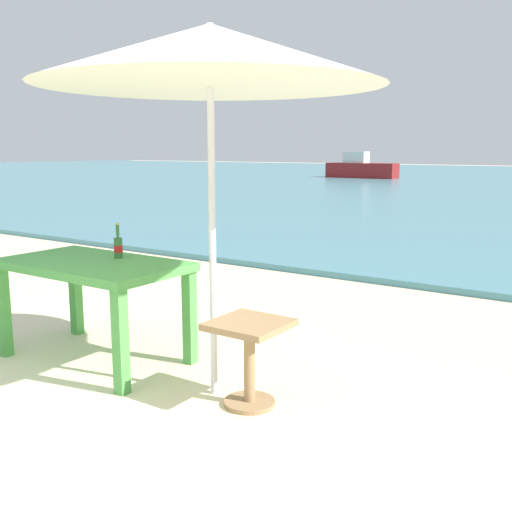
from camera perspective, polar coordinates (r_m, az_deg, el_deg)
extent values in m
cube|color=#4C9E47|center=(4.56, -15.39, -0.83)|extent=(1.40, 0.80, 0.06)
cube|color=#4C9E47|center=(4.95, -23.02, -4.93)|extent=(0.08, 0.08, 0.70)
cube|color=#4C9E47|center=(3.97, -12.84, -8.03)|extent=(0.08, 0.08, 0.70)
cube|color=#4C9E47|center=(5.33, -16.88, -3.51)|extent=(0.08, 0.08, 0.70)
cube|color=#4C9E47|center=(4.43, -6.37, -5.89)|extent=(0.08, 0.08, 0.70)
cylinder|color=#2D662D|center=(4.62, -13.05, 0.76)|extent=(0.06, 0.06, 0.16)
cone|color=#2D662D|center=(4.60, -13.09, 1.71)|extent=(0.06, 0.06, 0.03)
cylinder|color=#2D662D|center=(4.60, -13.12, 2.42)|extent=(0.03, 0.03, 0.09)
cylinder|color=red|center=(4.62, -13.05, 0.67)|extent=(0.07, 0.07, 0.05)
cylinder|color=gold|center=(4.59, -13.14, 3.01)|extent=(0.03, 0.03, 0.01)
cylinder|color=silver|center=(3.71, -4.22, 3.62)|extent=(0.04, 0.04, 2.30)
cone|color=silver|center=(3.72, -4.42, 18.61)|extent=(2.10, 2.10, 0.36)
cube|color=#9E7A51|center=(3.65, -0.64, -6.58)|extent=(0.44, 0.44, 0.04)
cylinder|color=#9E7A51|center=(3.74, -0.63, -10.55)|extent=(0.07, 0.07, 0.50)
cylinder|color=#9E7A51|center=(3.82, -0.62, -13.84)|extent=(0.32, 0.32, 0.03)
cube|color=maroon|center=(32.10, 10.09, 8.07)|extent=(3.76, 1.02, 0.77)
cube|color=silver|center=(32.23, 9.57, 9.31)|extent=(1.20, 0.77, 0.60)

